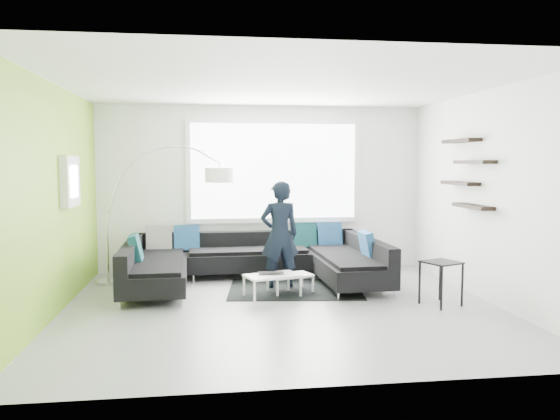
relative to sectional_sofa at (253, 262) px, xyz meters
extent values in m
plane|color=gray|center=(0.26, -1.28, -0.35)|extent=(5.50, 5.50, 0.00)
cube|color=white|center=(0.26, 1.22, 1.05)|extent=(5.50, 0.04, 2.80)
cube|color=white|center=(0.26, -3.78, 1.05)|extent=(5.50, 0.04, 2.80)
cube|color=white|center=(-2.49, -1.28, 1.05)|extent=(0.04, 5.00, 2.80)
cube|color=white|center=(3.01, -1.28, 1.05)|extent=(0.04, 5.00, 2.80)
cube|color=white|center=(0.26, -1.28, 2.45)|extent=(5.50, 5.00, 0.04)
cube|color=#7FB72D|center=(-2.48, -1.28, 1.05)|extent=(0.01, 5.00, 2.80)
cube|color=white|center=(0.46, 1.18, 1.35)|extent=(2.96, 0.06, 1.68)
cube|color=white|center=(-2.42, -0.68, 1.25)|extent=(0.12, 0.66, 0.66)
cube|color=black|center=(2.90, -0.88, 1.35)|extent=(0.20, 1.24, 0.95)
cube|color=black|center=(0.00, 0.00, -0.16)|extent=(3.80, 2.41, 0.39)
cube|color=black|center=(0.00, 0.00, 0.19)|extent=(3.80, 2.41, 0.29)
cube|color=navy|center=(0.00, 0.00, 0.24)|extent=(3.34, 0.29, 0.41)
cube|color=black|center=(0.58, -0.32, -0.35)|extent=(2.03, 1.58, 0.01)
cube|color=white|center=(0.35, -0.60, -0.20)|extent=(1.07, 0.81, 0.31)
cube|color=black|center=(2.31, -1.44, -0.07)|extent=(0.55, 0.55, 0.57)
imported|color=black|center=(0.38, -0.17, 0.43)|extent=(0.67, 0.53, 1.57)
imported|color=black|center=(0.19, -0.72, -0.03)|extent=(0.38, 0.28, 0.03)
camera|label=1|loc=(-0.67, -8.04, 1.49)|focal=35.00mm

